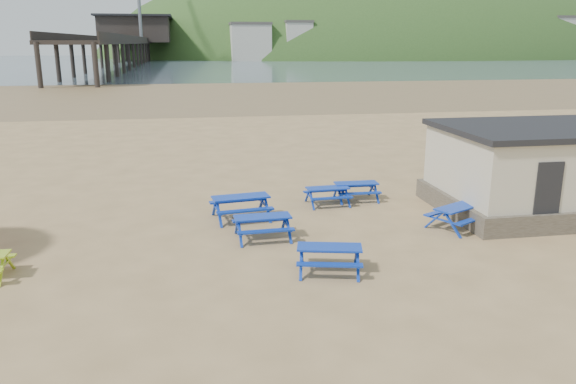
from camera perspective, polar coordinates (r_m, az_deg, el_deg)
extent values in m
plane|color=tan|center=(18.19, -2.66, -4.41)|extent=(400.00, 400.00, 0.00)
plane|color=olive|center=(72.31, -8.49, 10.03)|extent=(400.00, 400.00, 0.00)
plane|color=#495C69|center=(187.13, -9.70, 12.92)|extent=(400.00, 400.00, 0.00)
cube|color=#0324A1|center=(19.66, -4.83, -0.50)|extent=(2.07, 1.04, 0.05)
cube|color=#0324A1|center=(20.37, -5.24, -0.87)|extent=(2.00, 0.55, 0.05)
cube|color=#0324A1|center=(19.13, -4.35, -1.90)|extent=(2.00, 0.55, 0.05)
cube|color=#0324A1|center=(22.17, 6.95, 0.90)|extent=(1.70, 0.69, 0.05)
cube|color=#0324A1|center=(22.76, 6.55, 0.60)|extent=(1.69, 0.27, 0.05)
cube|color=#0324A1|center=(21.71, 7.33, -0.13)|extent=(1.69, 0.27, 0.05)
cube|color=#0324A1|center=(21.43, 4.05, 0.41)|extent=(1.65, 0.70, 0.05)
cube|color=#0324A1|center=(21.99, 3.64, 0.12)|extent=(1.63, 0.30, 0.05)
cube|color=#0324A1|center=(20.99, 4.46, -0.62)|extent=(1.63, 0.30, 0.05)
cube|color=#0324A1|center=(17.68, -2.60, -2.53)|extent=(1.81, 0.77, 0.05)
cube|color=#0324A1|center=(18.32, -2.92, -2.81)|extent=(1.79, 0.33, 0.05)
cube|color=#0324A1|center=(17.21, -2.24, -3.99)|extent=(1.79, 0.33, 0.05)
cube|color=#0324A1|center=(15.19, 4.23, -5.61)|extent=(1.84, 1.06, 0.05)
cube|color=#0324A1|center=(15.82, 4.18, -5.79)|extent=(1.74, 0.63, 0.05)
cube|color=#0324A1|center=(14.75, 4.25, -7.38)|extent=(1.74, 0.63, 0.05)
cube|color=#0324A1|center=(19.49, 16.95, -1.46)|extent=(1.93, 1.48, 0.05)
cube|color=#0324A1|center=(19.90, 15.47, -1.87)|extent=(1.72, 1.08, 0.05)
cube|color=#0324A1|center=(19.25, 18.35, -2.66)|extent=(1.72, 1.08, 0.05)
cube|color=#665B4C|center=(22.76, 24.17, -0.83)|extent=(7.40, 5.40, 0.70)
cube|color=beige|center=(22.43, 24.58, 2.86)|extent=(7.00, 5.00, 2.30)
cube|color=black|center=(22.24, 24.91, 5.88)|extent=(7.30, 5.30, 0.20)
cube|color=black|center=(19.67, 24.91, -0.07)|extent=(0.90, 0.06, 2.00)
cube|color=black|center=(192.67, -15.33, 14.45)|extent=(9.00, 220.00, 0.60)
cube|color=black|center=(203.68, -15.14, 15.59)|extent=(22.00, 30.00, 8.00)
cube|color=black|center=(203.81, -15.23, 16.80)|extent=(24.00, 32.00, 0.60)
ellipsoid|color=#2D4C1E|center=(264.15, 10.53, 11.24)|extent=(264.00, 144.00, 108.00)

